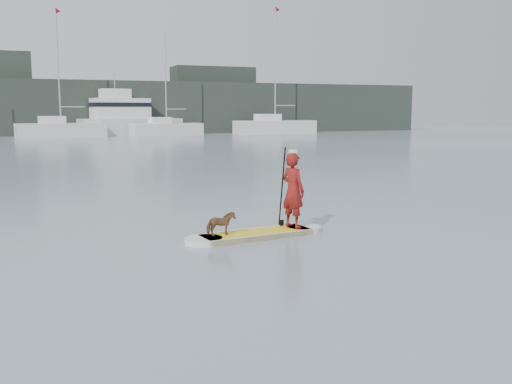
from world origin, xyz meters
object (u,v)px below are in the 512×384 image
object	(u,v)px
paddler	(293,190)
sailboat_e	(166,128)
motor_yacht_a	(126,118)
dog	(221,224)
sailboat_f	(274,125)
paddleboard	(256,234)
sailboat_d	(60,128)

from	to	relation	value
paddler	sailboat_e	bearing A→B (deg)	-30.58
sailboat_e	motor_yacht_a	world-z (taller)	sailboat_e
dog	sailboat_e	bearing A→B (deg)	-15.21
sailboat_e	motor_yacht_a	distance (m)	5.11
paddler	sailboat_f	xyz separation A→B (m)	(20.95, 49.79, -0.00)
paddler	sailboat_e	xyz separation A→B (m)	(8.03, 49.12, -0.18)
dog	sailboat_e	xyz separation A→B (m)	(9.82, 49.35, 0.41)
dog	motor_yacht_a	size ratio (longest dim) A/B	0.05
paddler	dog	world-z (taller)	paddler
sailboat_f	dog	bearing A→B (deg)	-117.14
paddleboard	dog	bearing A→B (deg)	180.00
paddleboard	dog	size ratio (longest dim) A/B	5.43
sailboat_e	sailboat_f	xyz separation A→B (m)	(12.91, 0.67, 0.18)
paddler	sailboat_d	xyz separation A→B (m)	(-2.70, 49.14, -0.07)
paddler	sailboat_e	size ratio (longest dim) A/B	0.15
sailboat_d	paddler	bearing A→B (deg)	-94.82
sailboat_d	sailboat_e	bearing A→B (deg)	-8.05
paddleboard	sailboat_e	size ratio (longest dim) A/B	0.30
paddler	sailboat_e	world-z (taller)	sailboat_e
paddleboard	sailboat_f	xyz separation A→B (m)	(21.89, 49.91, 0.91)
sailboat_d	motor_yacht_a	distance (m)	7.87
paddler	dog	size ratio (longest dim) A/B	2.81
paddler	sailboat_d	size ratio (longest dim) A/B	0.13
paddler	motor_yacht_a	world-z (taller)	motor_yacht_a
paddler	sailboat_d	world-z (taller)	sailboat_d
sailboat_d	dog	bearing A→B (deg)	-96.91
dog	motor_yacht_a	bearing A→B (deg)	-10.59
dog	sailboat_f	xyz separation A→B (m)	(22.74, 50.01, 0.59)
paddleboard	sailboat_f	size ratio (longest dim) A/B	0.23
sailboat_d	sailboat_f	distance (m)	23.66
paddler	dog	xyz separation A→B (m)	(-1.79, -0.22, -0.59)
paddleboard	motor_yacht_a	xyz separation A→B (m)	(5.29, 52.62, 1.80)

